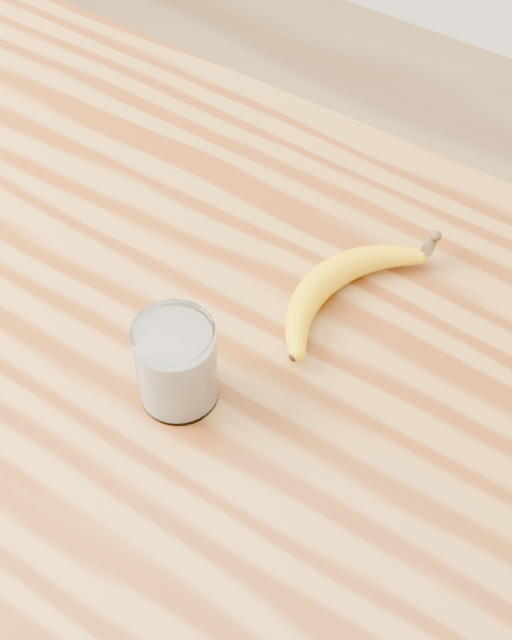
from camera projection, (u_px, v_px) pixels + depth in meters
The scene contains 3 objects.
table at pixel (174, 382), 1.05m from camera, with size 1.20×0.80×0.90m.
smoothie_glass at pixel (176, 364), 0.85m from camera, with size 0.08×0.08×0.10m.
banana at pixel (326, 278), 0.96m from camera, with size 0.11×0.29×0.04m, color #DFA300, non-canonical shape.
Camera 1 is at (0.43, -0.46, 1.63)m, focal length 50.00 mm.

